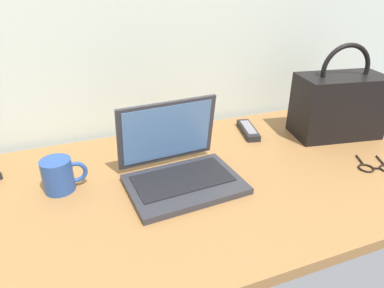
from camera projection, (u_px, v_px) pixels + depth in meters
desk at (201, 183)px, 1.00m from camera, size 1.60×0.76×0.03m
laptop at (178, 166)px, 0.98m from camera, size 0.32×0.28×0.22m
coffee_mug at (59, 175)px, 0.93m from camera, size 0.12×0.08×0.09m
remote_control_near at (248, 130)px, 1.27m from camera, size 0.08×0.17×0.02m
eyeglasses at (376, 168)px, 1.05m from camera, size 0.12×0.13×0.01m
handbag at (338, 104)px, 1.22m from camera, size 0.32×0.21×0.33m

